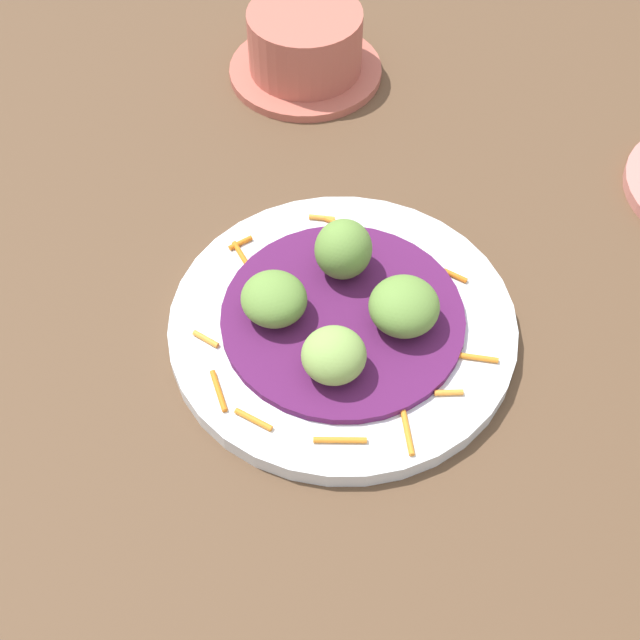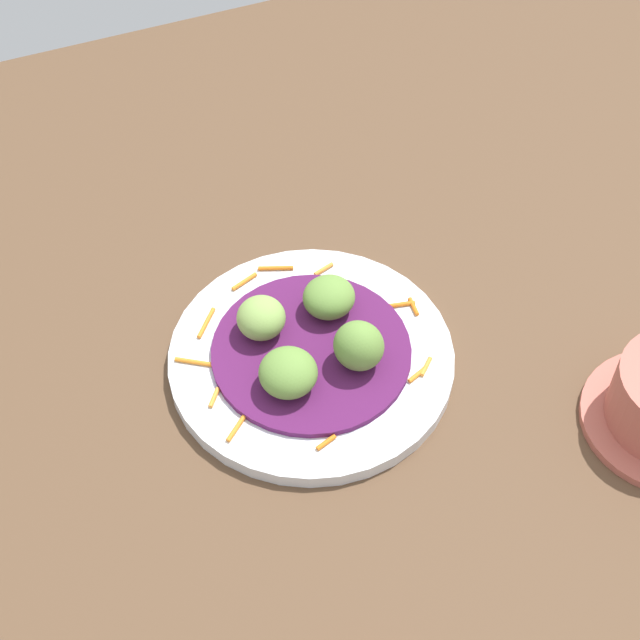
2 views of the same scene
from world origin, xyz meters
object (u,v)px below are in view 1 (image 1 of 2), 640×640
(guac_scoop_right, at_px, (404,306))
(guac_scoop_back, at_px, (343,249))
(guac_scoop_center, at_px, (334,355))
(main_plate, at_px, (338,329))
(guac_scoop_left, at_px, (274,299))
(terracotta_bowl, at_px, (305,47))

(guac_scoop_right, bearing_deg, guac_scoop_back, 0.46)
(guac_scoop_center, bearing_deg, guac_scoop_right, -89.54)
(guac_scoop_center, xyz_separation_m, guac_scoop_right, (0.00, -0.06, 0.00))
(main_plate, distance_m, guac_scoop_right, 0.06)
(guac_scoop_back, bearing_deg, main_plate, 135.46)
(guac_scoop_center, relative_size, guac_scoop_back, 0.99)
(main_plate, relative_size, guac_scoop_left, 5.31)
(main_plate, relative_size, guac_scoop_back, 5.68)
(main_plate, height_order, guac_scoop_back, guac_scoop_back)
(guac_scoop_center, xyz_separation_m, guac_scoop_back, (0.06, -0.06, 0.00))
(terracotta_bowl, bearing_deg, guac_scoop_left, 136.82)
(guac_scoop_back, bearing_deg, guac_scoop_center, 135.46)
(guac_scoop_right, height_order, guac_scoop_back, guac_scoop_back)
(guac_scoop_left, bearing_deg, guac_scoop_back, -89.54)
(guac_scoop_left, distance_m, guac_scoop_right, 0.09)
(guac_scoop_center, relative_size, terracotta_bowl, 0.31)
(main_plate, bearing_deg, terracotta_bowl, -34.70)
(main_plate, distance_m, guac_scoop_left, 0.05)
(guac_scoop_right, distance_m, guac_scoop_back, 0.06)
(main_plate, height_order, terracotta_bowl, terracotta_bowl)
(main_plate, xyz_separation_m, guac_scoop_center, (-0.03, 0.03, 0.03))
(guac_scoop_left, xyz_separation_m, guac_scoop_back, (0.00, -0.06, 0.01))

